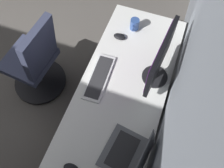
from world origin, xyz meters
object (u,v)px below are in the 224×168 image
drawer_pedestal (126,101)px  laptop_leftmost (131,154)px  coffee_mug (135,24)px  monitor_primary (160,59)px  mouse_main (120,37)px  office_chair (35,63)px  keyboard_main (99,77)px

drawer_pedestal → laptop_leftmost: 0.72m
laptop_leftmost → coffee_mug: laptop_leftmost is taller
monitor_primary → laptop_leftmost: 0.67m
mouse_main → office_chair: office_chair is taller
monitor_primary → office_chair: monitor_primary is taller
mouse_main → coffee_mug: (-0.14, 0.09, 0.03)m
office_chair → drawer_pedestal: bearing=87.8°
monitor_primary → mouse_main: 0.52m
drawer_pedestal → coffee_mug: coffee_mug is taller
monitor_primary → keyboard_main: monitor_primary is taller
coffee_mug → office_chair: size_ratio=0.12×
keyboard_main → coffee_mug: size_ratio=3.62×
keyboard_main → office_chair: size_ratio=0.44×
keyboard_main → mouse_main: bearing=177.2°
monitor_primary → office_chair: 1.22m
laptop_leftmost → office_chair: 1.29m
laptop_leftmost → coffee_mug: 1.10m
monitor_primary → mouse_main: bearing=-125.7°
monitor_primary → laptop_leftmost: monitor_primary is taller
keyboard_main → coffee_mug: (-0.57, 0.11, 0.04)m
coffee_mug → laptop_leftmost: bearing=15.9°
laptop_leftmost → keyboard_main: laptop_leftmost is taller
mouse_main → coffee_mug: coffee_mug is taller
laptop_leftmost → keyboard_main: size_ratio=0.82×
drawer_pedestal → keyboard_main: 0.46m
mouse_main → monitor_primary: bearing=54.3°
monitor_primary → laptop_leftmost: size_ratio=1.42×
drawer_pedestal → keyboard_main: size_ratio=1.64×
drawer_pedestal → mouse_main: mouse_main is taller
coffee_mug → office_chair: bearing=-59.0°
keyboard_main → office_chair: office_chair is taller
monitor_primary → laptop_leftmost: bearing=0.6°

